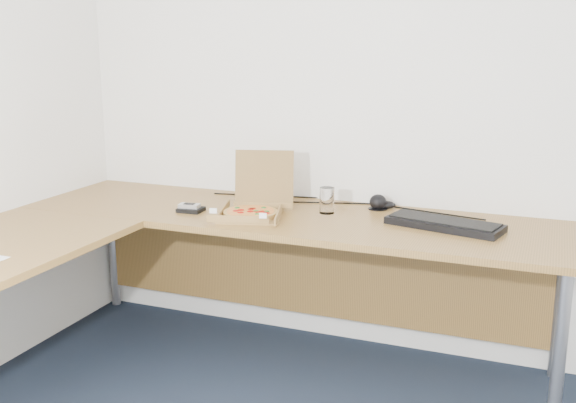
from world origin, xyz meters
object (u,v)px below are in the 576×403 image
at_px(pizza_box, 252,209).
at_px(keyboard, 444,224).
at_px(wallet, 191,210).
at_px(desk, 179,237).
at_px(drinking_glass, 327,200).

bearing_deg(pizza_box, keyboard, -8.35).
xyz_separation_m(keyboard, wallet, (-1.15, -0.15, -0.01)).
relative_size(desk, pizza_box, 7.80).
relative_size(keyboard, wallet, 4.36).
xyz_separation_m(desk, pizza_box, (0.19, 0.33, 0.06)).
xyz_separation_m(desk, keyboard, (1.03, 0.45, 0.04)).
bearing_deg(keyboard, pizza_box, -158.29).
height_order(desk, keyboard, keyboard).
xyz_separation_m(pizza_box, wallet, (-0.30, -0.03, -0.02)).
relative_size(desk, wallet, 22.38).
bearing_deg(wallet, drinking_glass, 15.93).
distance_m(pizza_box, keyboard, 0.85).
xyz_separation_m(pizza_box, drinking_glass, (0.30, 0.18, 0.03)).
bearing_deg(desk, pizza_box, 59.84).
height_order(desk, drinking_glass, drinking_glass).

